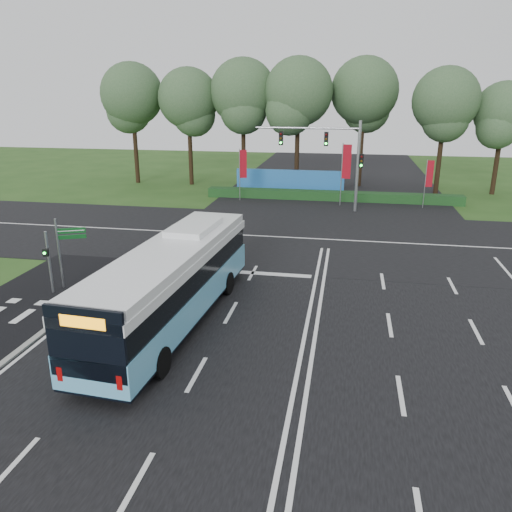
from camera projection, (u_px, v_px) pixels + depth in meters
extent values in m
plane|color=#264B19|center=(308.00, 319.00, 20.75)|extent=(120.00, 120.00, 0.00)
cube|color=black|center=(308.00, 319.00, 20.75)|extent=(20.00, 120.00, 0.04)
cube|color=black|center=(324.00, 239.00, 31.96)|extent=(120.00, 14.00, 0.05)
cube|color=gray|center=(46.00, 330.00, 19.67)|extent=(0.25, 18.00, 0.12)
cube|color=#60B3DE|center=(173.00, 298.00, 20.11)|extent=(3.37, 12.45, 1.13)
cube|color=black|center=(174.00, 310.00, 20.27)|extent=(3.34, 12.39, 0.31)
cube|color=black|center=(172.00, 274.00, 19.79)|extent=(3.25, 12.26, 0.97)
cube|color=white|center=(171.00, 260.00, 19.60)|extent=(3.37, 12.45, 0.36)
cube|color=white|center=(171.00, 251.00, 19.49)|extent=(3.29, 11.96, 0.36)
cube|color=white|center=(194.00, 227.00, 21.75)|extent=(1.84, 3.18, 0.26)
cube|color=black|center=(86.00, 345.00, 14.16)|extent=(2.49, 0.28, 2.26)
cube|color=orange|center=(83.00, 322.00, 13.90)|extent=(1.44, 0.15, 0.36)
cylinder|color=black|center=(180.00, 279.00, 23.78)|extent=(0.36, 1.08, 1.07)
cylinder|color=black|center=(228.00, 283.00, 23.22)|extent=(0.36, 1.08, 1.07)
cylinder|color=black|center=(96.00, 353.00, 16.98)|extent=(0.36, 1.08, 1.07)
cylinder|color=black|center=(161.00, 362.00, 16.42)|extent=(0.36, 1.08, 1.07)
cylinder|color=gray|center=(49.00, 263.00, 23.00)|extent=(0.12, 0.12, 3.01)
cube|color=black|center=(46.00, 253.00, 22.65)|extent=(0.28, 0.22, 0.34)
sphere|color=#19F233|center=(44.00, 253.00, 22.56)|extent=(0.12, 0.12, 0.12)
cylinder|color=gray|center=(60.00, 254.00, 23.53)|extent=(0.10, 0.10, 3.45)
cube|color=#0D4918|center=(71.00, 231.00, 23.31)|extent=(1.21, 0.56, 0.26)
cube|color=#0D4918|center=(72.00, 237.00, 23.41)|extent=(1.21, 0.56, 0.19)
cube|color=white|center=(71.00, 231.00, 23.28)|extent=(1.11, 0.48, 0.03)
cylinder|color=gray|center=(240.00, 175.00, 42.91)|extent=(0.07, 0.07, 4.46)
cube|color=maroon|center=(243.00, 164.00, 42.67)|extent=(0.57, 0.25, 2.38)
cylinder|color=gray|center=(341.00, 175.00, 40.83)|extent=(0.08, 0.08, 5.15)
cube|color=maroon|center=(347.00, 162.00, 40.38)|extent=(0.69, 0.12, 2.74)
cylinder|color=gray|center=(425.00, 184.00, 40.12)|extent=(0.06, 0.06, 3.96)
cube|color=maroon|center=(430.00, 174.00, 39.84)|extent=(0.53, 0.09, 2.11)
cylinder|color=gray|center=(358.00, 167.00, 38.47)|extent=(0.24, 0.24, 7.00)
cylinder|color=gray|center=(307.00, 128.00, 38.26)|extent=(8.00, 0.16, 0.16)
cube|color=black|center=(326.00, 139.00, 38.25)|extent=(0.32, 0.28, 1.05)
cube|color=black|center=(281.00, 138.00, 38.85)|extent=(0.32, 0.28, 1.05)
cube|color=black|center=(361.00, 161.00, 38.27)|extent=(0.32, 0.28, 1.05)
cube|color=#153C1A|center=(332.00, 196.00, 43.52)|extent=(22.00, 1.20, 0.80)
cube|color=#1F61AC|center=(290.00, 182.00, 46.33)|extent=(10.00, 0.30, 2.20)
cylinder|color=black|center=(135.00, 142.00, 51.01)|extent=(0.44, 0.44, 8.40)
sphere|color=#315230|center=(132.00, 94.00, 49.56)|extent=(6.19, 6.19, 6.19)
cylinder|color=black|center=(190.00, 145.00, 50.10)|extent=(0.44, 0.44, 8.04)
sphere|color=#315230|center=(188.00, 98.00, 48.71)|extent=(5.92, 5.92, 5.92)
cylinder|color=black|center=(243.00, 142.00, 49.27)|extent=(0.44, 0.44, 8.61)
sphere|color=#315230|center=(243.00, 92.00, 47.78)|extent=(6.35, 6.35, 6.35)
cylinder|color=black|center=(297.00, 144.00, 47.61)|extent=(0.44, 0.44, 8.62)
sphere|color=#315230|center=(299.00, 92.00, 46.12)|extent=(6.35, 6.35, 6.35)
cylinder|color=black|center=(361.00, 142.00, 48.93)|extent=(0.44, 0.44, 8.69)
sphere|color=#315230|center=(365.00, 91.00, 47.43)|extent=(6.41, 6.41, 6.41)
cylinder|color=black|center=(440.00, 151.00, 45.28)|extent=(0.44, 0.44, 7.93)
sphere|color=#315230|center=(446.00, 100.00, 43.91)|extent=(5.84, 5.84, 5.84)
cylinder|color=black|center=(497.00, 156.00, 45.26)|extent=(0.44, 0.44, 7.06)
sphere|color=#315230|center=(504.00, 111.00, 44.05)|extent=(5.20, 5.20, 5.20)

